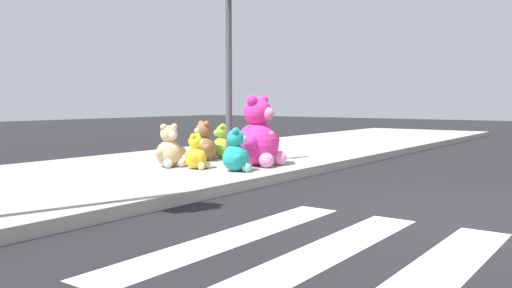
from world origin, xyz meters
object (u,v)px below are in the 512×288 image
object	(u,v)px
plush_teal	(237,154)
plush_lime	(222,144)
sign_pole	(229,65)
plush_pink_large	(259,138)
plush_brown	(203,145)
plush_yellow	(197,155)
plush_lavender	(257,148)
plush_tan	(170,150)

from	to	relation	value
plush_teal	plush_lime	distance (m)	1.96
sign_pole	plush_teal	world-z (taller)	sign_pole
sign_pole	plush_pink_large	size ratio (longest dim) A/B	2.71
plush_brown	plush_yellow	xyz separation A→B (m)	(-0.93, -0.70, -0.06)
plush_teal	plush_yellow	bearing A→B (deg)	101.70
plush_teal	plush_lavender	world-z (taller)	plush_teal
plush_lime	plush_teal	bearing A→B (deg)	-133.24
plush_teal	plush_tan	xyz separation A→B (m)	(-0.21, 1.25, 0.01)
plush_lavender	plush_pink_large	bearing A→B (deg)	-141.07
sign_pole	plush_lavender	distance (m)	1.66
plush_tan	plush_lavender	distance (m)	1.76
plush_lime	sign_pole	bearing A→B (deg)	-132.25
plush_lime	plush_tan	xyz separation A→B (m)	(-1.55, -0.19, 0.02)
plush_teal	plush_lavender	distance (m)	1.62
plush_lime	plush_yellow	xyz separation A→B (m)	(-1.49, -0.73, -0.03)
plush_lavender	plush_tan	bearing A→B (deg)	161.60
plush_yellow	plush_lavender	xyz separation A→B (m)	(1.61, -0.02, -0.01)
plush_yellow	plush_lavender	size ratio (longest dim) A/B	1.05
plush_yellow	plush_tan	xyz separation A→B (m)	(-0.06, 0.54, 0.06)
plush_pink_large	plush_lime	bearing A→B (deg)	66.65
plush_brown	plush_yellow	size ratio (longest dim) A/B	1.27
sign_pole	plush_tan	distance (m)	1.76
plush_lime	plush_tan	distance (m)	1.56
plush_teal	plush_brown	bearing A→B (deg)	60.86
plush_yellow	plush_lavender	bearing A→B (deg)	-0.55
sign_pole	plush_yellow	world-z (taller)	sign_pole
plush_teal	plush_tan	size ratio (longest dim) A/B	0.95
plush_lime	plush_lavender	size ratio (longest dim) A/B	1.19
plush_tan	plush_brown	bearing A→B (deg)	9.14
sign_pole	plush_lavender	world-z (taller)	sign_pole
plush_lavender	plush_brown	bearing A→B (deg)	133.61
plush_pink_large	plush_teal	xyz separation A→B (m)	(-0.79, -0.15, -0.20)
sign_pole	plush_brown	size ratio (longest dim) A/B	4.39
plush_brown	plush_lavender	distance (m)	0.99
plush_brown	plush_yellow	bearing A→B (deg)	-143.02
sign_pole	plush_pink_large	xyz separation A→B (m)	(0.08, -0.58, -1.22)
sign_pole	plush_lime	distance (m)	1.72
sign_pole	plush_pink_large	world-z (taller)	sign_pole
plush_pink_large	plush_lime	size ratio (longest dim) A/B	1.81
plush_brown	plush_teal	size ratio (longest dim) A/B	1.08
plush_teal	plush_yellow	size ratio (longest dim) A/B	1.18
plush_lavender	plush_lime	bearing A→B (deg)	99.11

